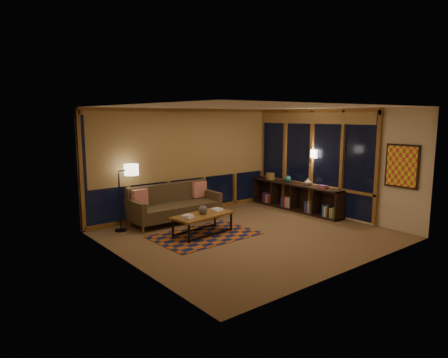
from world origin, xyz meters
TOP-DOWN VIEW (x-y plane):
  - floor at (0.00, 0.00)m, footprint 5.50×5.00m
  - ceiling at (0.00, 0.00)m, footprint 5.50×5.00m
  - walls at (0.00, 0.00)m, footprint 5.51×5.01m
  - window_wall_back at (0.00, 2.43)m, footprint 5.30×0.16m
  - window_wall_right at (2.68, 0.60)m, footprint 0.16×3.70m
  - wall_art at (2.71, -1.85)m, footprint 0.06×0.74m
  - wall_sconce at (2.62, 0.45)m, footprint 0.12×0.18m
  - sofa at (-0.70, 1.87)m, footprint 2.17×0.89m
  - pillow_left at (-1.51, 2.07)m, footprint 0.40×0.19m
  - pillow_right at (0.15, 2.09)m, footprint 0.40×0.14m
  - area_rug at (-0.78, 0.55)m, footprint 2.18×1.48m
  - coffee_table at (-0.77, 0.64)m, footprint 1.40×0.78m
  - book_stack_a at (-1.22, 0.56)m, footprint 0.27×0.25m
  - book_stack_b at (-0.33, 0.70)m, footprint 0.29×0.24m
  - ceramic_pot at (-0.76, 0.65)m, footprint 0.22×0.22m
  - floor_lamp at (-2.03, 2.00)m, footprint 0.54×0.40m
  - bookshelf at (2.49, 0.93)m, footprint 0.40×2.90m
  - basket at (2.47, 1.86)m, footprint 0.28×0.28m
  - teal_bowl at (2.49, 1.21)m, footprint 0.23×0.23m
  - vase at (2.49, 0.51)m, footprint 0.21×0.21m
  - shelf_book_stack at (2.49, 0.03)m, footprint 0.24×0.29m

SIDE VIEW (x-z plane):
  - floor at x=0.00m, z-range -0.01..0.01m
  - area_rug at x=-0.78m, z-range 0.00..0.01m
  - coffee_table at x=-0.77m, z-range 0.00..0.45m
  - bookshelf at x=2.49m, z-range 0.00..0.73m
  - sofa at x=-0.70m, z-range 0.00..0.88m
  - book_stack_b at x=-0.33m, z-range 0.45..0.50m
  - book_stack_a at x=-1.22m, z-range 0.45..0.51m
  - ceramic_pot at x=-0.76m, z-range 0.45..0.64m
  - pillow_left at x=-1.51m, z-range 0.44..0.82m
  - pillow_right at x=0.15m, z-range 0.44..0.84m
  - floor_lamp at x=-2.03m, z-range 0.00..1.46m
  - shelf_book_stack at x=2.49m, z-range 0.73..0.80m
  - teal_bowl at x=2.49m, z-range 0.73..0.90m
  - basket at x=2.47m, z-range 0.73..0.91m
  - vase at x=2.49m, z-range 0.73..0.92m
  - walls at x=0.00m, z-range 0.00..2.70m
  - window_wall_back at x=0.00m, z-range 0.05..2.65m
  - window_wall_right at x=2.68m, z-range 0.05..2.65m
  - wall_art at x=2.71m, z-range 0.98..1.92m
  - wall_sconce at x=2.62m, z-range 1.44..1.66m
  - ceiling at x=0.00m, z-range 2.70..2.71m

